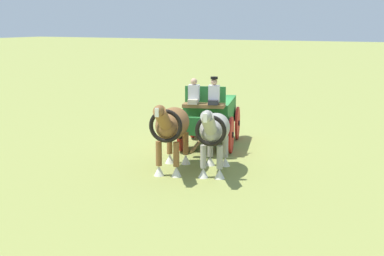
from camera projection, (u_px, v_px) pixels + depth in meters
name	position (u px, v px, depth m)	size (l,w,h in m)	color
ground_plane	(211.00, 145.00, 19.98)	(220.00, 220.00, 0.00)	olive
show_wagon	(210.00, 114.00, 19.58)	(5.81, 2.78, 2.70)	#236B2D
draft_horse_near	(214.00, 131.00, 15.98)	(2.97, 1.42, 2.16)	#9E998E
draft_horse_off	(172.00, 126.00, 16.20)	(3.06, 1.52, 2.27)	brown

